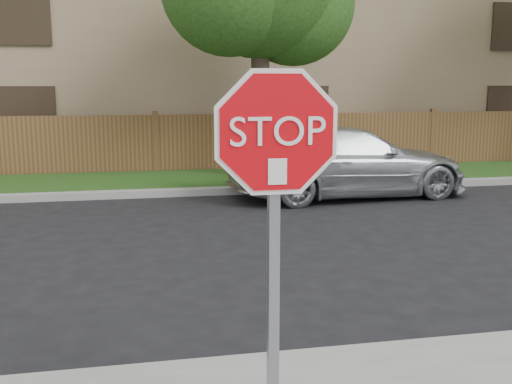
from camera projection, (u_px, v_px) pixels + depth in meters
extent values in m
plane|color=black|center=(203.00, 368.00, 5.16)|extent=(90.00, 90.00, 0.00)
cube|color=gray|center=(162.00, 193.00, 13.01)|extent=(70.00, 0.30, 0.15)
cube|color=#1E4714|center=(159.00, 182.00, 14.61)|extent=(70.00, 3.00, 0.12)
cube|color=brown|center=(156.00, 145.00, 16.02)|extent=(70.00, 0.12, 1.60)
cube|color=tan|center=(149.00, 67.00, 21.03)|extent=(34.00, 8.00, 6.00)
cylinder|color=#382B21|center=(260.00, 103.00, 14.65)|extent=(0.44, 0.44, 3.92)
sphere|color=#204314|center=(294.00, 4.00, 14.69)|extent=(3.00, 3.00, 3.00)
cube|color=gray|center=(273.00, 281.00, 3.61)|extent=(0.06, 0.06, 2.30)
cylinder|color=white|center=(277.00, 132.00, 3.39)|extent=(1.01, 0.02, 1.01)
cylinder|color=red|center=(277.00, 133.00, 3.37)|extent=(0.93, 0.02, 0.93)
cube|color=white|center=(277.00, 172.00, 3.40)|extent=(0.11, 0.00, 0.15)
imported|color=silver|center=(348.00, 162.00, 12.92)|extent=(5.35, 2.51, 1.51)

